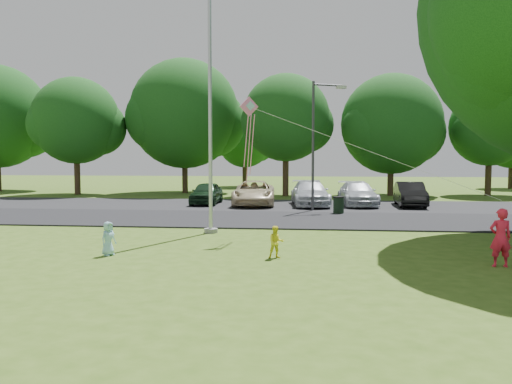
# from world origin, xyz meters

# --- Properties ---
(ground) EXTENTS (120.00, 120.00, 0.00)m
(ground) POSITION_xyz_m (0.00, 0.00, 0.00)
(ground) COLOR #365516
(ground) RESTS_ON ground
(park_road) EXTENTS (60.00, 6.00, 0.06)m
(park_road) POSITION_xyz_m (0.00, 9.00, 0.03)
(park_road) COLOR black
(park_road) RESTS_ON ground
(parking_strip) EXTENTS (42.00, 7.00, 0.06)m
(parking_strip) POSITION_xyz_m (0.00, 15.50, 0.03)
(parking_strip) COLOR black
(parking_strip) RESTS_ON ground
(flagpole) EXTENTS (0.50, 0.50, 10.00)m
(flagpole) POSITION_xyz_m (-3.50, 5.00, 4.17)
(flagpole) COLOR #B7BABF
(flagpole) RESTS_ON ground
(street_lamp) EXTENTS (1.78, 0.88, 6.66)m
(street_lamp) POSITION_xyz_m (0.54, 12.83, 4.00)
(street_lamp) COLOR #3F3F44
(street_lamp) RESTS_ON ground
(trash_can) EXTENTS (0.55, 0.55, 0.88)m
(trash_can) POSITION_xyz_m (1.56, 11.53, 0.44)
(trash_can) COLOR black
(trash_can) RESTS_ON ground
(tree_row) EXTENTS (64.35, 11.94, 10.88)m
(tree_row) POSITION_xyz_m (1.59, 24.23, 5.71)
(tree_row) COLOR #332316
(tree_row) RESTS_ON ground
(horizon_trees) EXTENTS (77.46, 7.20, 7.02)m
(horizon_trees) POSITION_xyz_m (4.06, 33.88, 4.30)
(horizon_trees) COLOR #332316
(horizon_trees) RESTS_ON ground
(parked_cars) EXTENTS (13.19, 5.31, 1.40)m
(parked_cars) POSITION_xyz_m (-0.21, 15.42, 0.74)
(parked_cars) COLOR black
(parked_cars) RESTS_ON ground
(woman) EXTENTS (0.56, 0.38, 1.50)m
(woman) POSITION_xyz_m (4.98, 0.12, 0.75)
(woman) COLOR red
(woman) RESTS_ON ground
(child_yellow) EXTENTS (0.51, 0.44, 0.90)m
(child_yellow) POSITION_xyz_m (-0.78, 0.59, 0.45)
(child_yellow) COLOR yellow
(child_yellow) RESTS_ON ground
(child_blue) EXTENTS (0.49, 0.56, 0.97)m
(child_blue) POSITION_xyz_m (-5.56, 0.47, 0.49)
(child_blue) COLOR #93CFE2
(child_blue) RESTS_ON ground
(kite) EXTENTS (7.19, 3.80, 3.12)m
(kite) POSITION_xyz_m (-1.74, 3.54, 4.03)
(kite) COLOR pink
(kite) RESTS_ON ground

